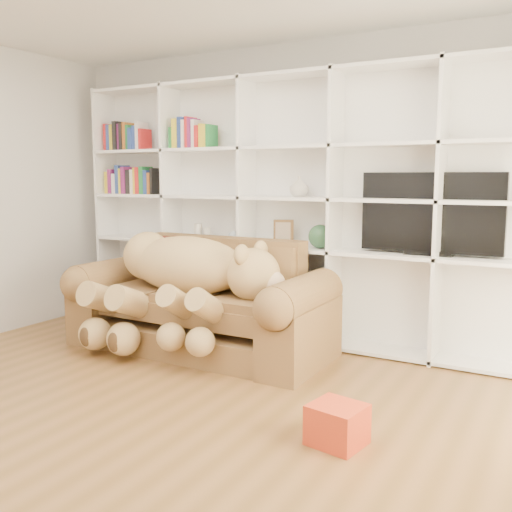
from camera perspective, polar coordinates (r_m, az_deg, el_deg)
The scene contains 14 objects.
floor at distance 3.56m, azimuth -14.20°, elevation -17.04°, with size 5.00×5.00×0.00m, color brown.
wall_back at distance 5.32m, azimuth 4.29°, elevation 6.38°, with size 5.00×0.02×2.70m, color silver.
bookshelf at distance 5.31m, azimuth 1.29°, elevation 5.92°, with size 4.43×0.35×2.40m.
sofa at distance 4.99m, azimuth -5.43°, elevation -5.24°, with size 2.26×0.98×0.95m.
teddy_bear at distance 4.81m, azimuth -7.43°, elevation -2.12°, with size 1.65×0.92×0.96m.
throw_pillow at distance 5.35m, azimuth -9.04°, elevation -0.55°, with size 0.45×0.15×0.45m, color #520E11.
gift_box at distance 3.36m, azimuth 8.12°, elevation -16.34°, with size 0.29×0.27×0.23m, color red.
tv at distance 4.79m, azimuth 17.11°, elevation 4.00°, with size 1.12×0.18×0.66m.
picture_frame at distance 5.19m, azimuth 2.77°, elevation 2.39°, with size 0.18×0.03×0.23m, color brown.
green_vase at distance 5.04m, azimuth 6.44°, elevation 1.95°, with size 0.21×0.21×0.21m, color #2D5737.
figurine_tall at distance 5.68m, azimuth -5.81°, elevation 2.41°, with size 0.08×0.08×0.17m, color silver.
figurine_short at distance 5.63m, azimuth -4.92°, elevation 2.19°, with size 0.08×0.08×0.13m, color silver.
snow_globe at distance 5.46m, azimuth -2.19°, elevation 1.97°, with size 0.11×0.11×0.11m, color silver.
shelf_vase at distance 5.10m, azimuth 4.34°, elevation 6.94°, with size 0.17×0.17×0.18m, color beige.
Camera 1 is at (2.27, -2.31, 1.49)m, focal length 40.00 mm.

